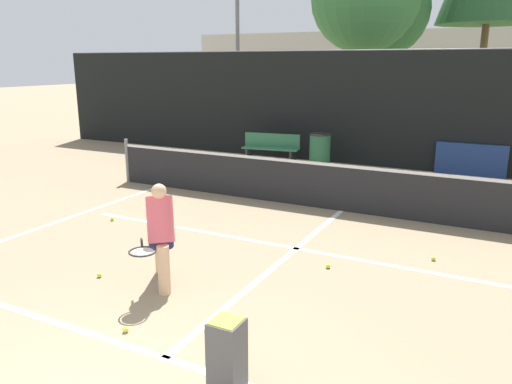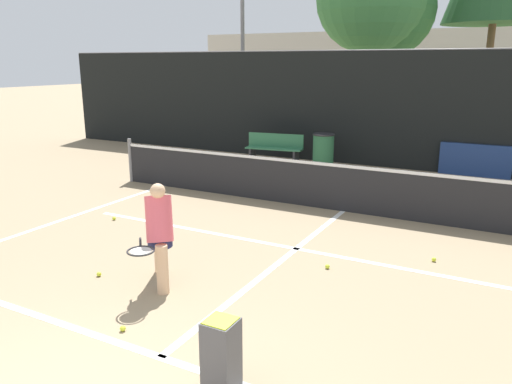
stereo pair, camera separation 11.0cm
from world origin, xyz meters
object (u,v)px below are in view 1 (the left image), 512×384
object	(u,v)px
player_practicing	(160,232)
parked_car	(478,141)
courtside_bench	(271,147)
ball_hopper	(227,354)
trash_bin	(320,151)

from	to	relation	value
player_practicing	parked_car	distance (m)	11.65
courtside_bench	player_practicing	bearing A→B (deg)	-82.43
ball_hopper	parked_car	distance (m)	12.82
player_practicing	ball_hopper	distance (m)	2.46
player_practicing	ball_hopper	xyz separation A→B (m)	(1.90, -1.53, -0.38)
courtside_bench	trash_bin	bearing A→B (deg)	-10.52
player_practicing	parked_car	xyz separation A→B (m)	(3.08, 11.24, -0.16)
courtside_bench	parked_car	xyz separation A→B (m)	(5.36, 3.10, 0.12)
player_practicing	courtside_bench	bearing A→B (deg)	154.10
ball_hopper	parked_car	world-z (taller)	parked_car
player_practicing	courtside_bench	distance (m)	8.46
ball_hopper	trash_bin	xyz separation A→B (m)	(-2.64, 9.60, 0.12)
trash_bin	parked_car	distance (m)	4.97
parked_car	trash_bin	bearing A→B (deg)	-140.42
player_practicing	trash_bin	world-z (taller)	player_practicing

